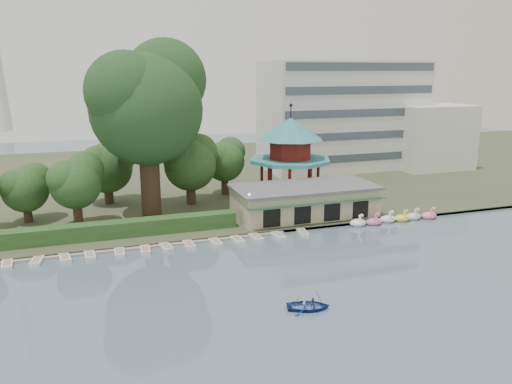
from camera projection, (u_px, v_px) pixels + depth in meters
name	position (u px, v px, depth m)	size (l,w,h in m)	color
ground_plane	(301.00, 299.00, 42.19)	(220.00, 220.00, 0.00)	slate
shore	(186.00, 176.00, 90.04)	(220.00, 70.00, 0.40)	#424930
embankment	(242.00, 235.00, 58.09)	(220.00, 0.60, 0.30)	gray
dock	(137.00, 247.00, 54.32)	(34.00, 1.60, 0.24)	gray
boathouse	(305.00, 200.00, 64.94)	(18.60, 9.39, 3.90)	tan
pavilion	(290.00, 149.00, 73.57)	(12.40, 12.40, 13.50)	tan
office_building	(357.00, 119.00, 95.04)	(38.00, 18.00, 20.00)	silver
hedge	(106.00, 230.00, 56.15)	(30.00, 2.00, 1.80)	#2B4F22
lamp_post	(249.00, 204.00, 59.36)	(0.36, 0.36, 4.28)	black
big_tree	(147.00, 100.00, 61.84)	(15.37, 14.32, 22.48)	#3A281C
small_trees	(123.00, 169.00, 66.52)	(39.31, 16.71, 9.80)	#3A281C
swan_boats	(394.00, 219.00, 63.56)	(12.54, 2.17, 1.92)	white
moored_rowboats	(155.00, 249.00, 53.60)	(35.64, 2.74, 0.36)	silver
rowboat_with_passengers	(309.00, 303.00, 40.32)	(5.77, 4.82, 2.01)	navy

